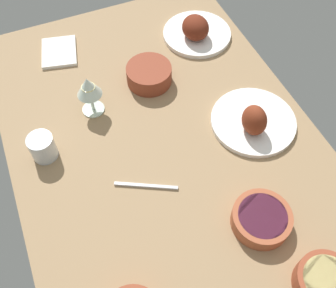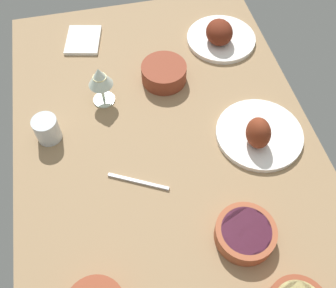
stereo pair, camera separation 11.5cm
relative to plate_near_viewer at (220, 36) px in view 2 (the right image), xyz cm
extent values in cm
cube|color=#937551|center=(40.70, -28.31, -4.92)|extent=(140.00, 90.00, 4.00)
cylinder|color=white|center=(-0.76, 0.77, -2.12)|extent=(24.73, 24.73, 1.60)
ellipsoid|color=#602314|center=(0.90, -0.91, 2.52)|extent=(10.59, 9.31, 8.34)
cylinder|color=white|center=(42.42, -0.47, -2.12)|extent=(26.20, 26.20, 1.60)
ellipsoid|color=maroon|center=(45.42, -2.93, 3.26)|extent=(8.53, 6.81, 9.94)
cylinder|color=#A35133|center=(71.87, -15.34, -0.60)|extent=(15.47, 15.47, 4.64)
cylinder|color=#4C192D|center=(71.87, -15.34, 1.22)|extent=(12.68, 12.68, 1.00)
cylinder|color=brown|center=(13.49, -23.54, 0.09)|extent=(14.92, 14.92, 6.01)
cylinder|color=brown|center=(13.49, -23.54, 2.59)|extent=(12.23, 12.23, 1.00)
cylinder|color=silver|center=(18.05, -44.37, -2.67)|extent=(7.00, 7.00, 0.50)
cylinder|color=silver|center=(18.05, -44.37, 1.08)|extent=(1.00, 1.00, 7.00)
cone|color=silver|center=(18.05, -44.37, 7.83)|extent=(7.60, 7.60, 6.50)
cylinder|color=beige|center=(18.05, -44.37, 6.38)|extent=(4.18, 4.18, 2.80)
cylinder|color=silver|center=(28.97, -62.24, 1.05)|extent=(7.39, 7.39, 7.94)
cube|color=white|center=(-11.36, -48.06, -2.32)|extent=(17.07, 14.89, 1.20)
cube|color=silver|center=(50.23, -38.96, -2.52)|extent=(9.04, 16.19, 0.80)
camera|label=1|loc=(99.79, -53.35, 94.16)|focal=41.93mm
camera|label=2|loc=(103.30, -42.44, 94.16)|focal=41.93mm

